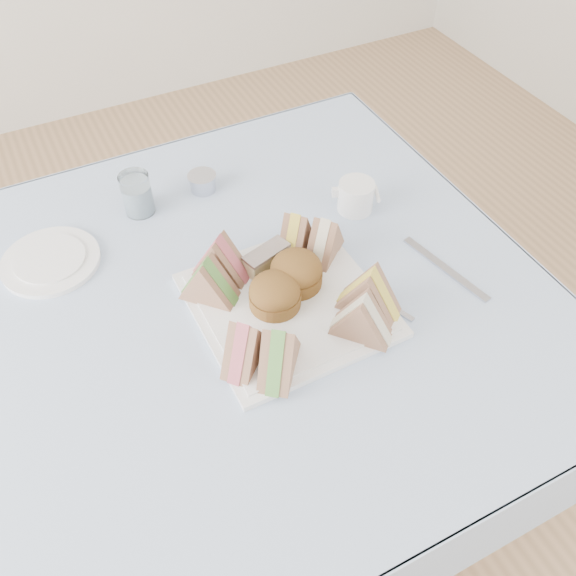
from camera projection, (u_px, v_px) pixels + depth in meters
name	position (u px, v px, depth m)	size (l,w,h in m)	color
floor	(265.00, 477.00, 1.64)	(4.00, 4.00, 0.00)	#9E7751
table	(260.00, 404.00, 1.37)	(0.90, 0.90, 0.74)	brown
tablecloth	(253.00, 294.00, 1.09)	(1.02, 1.02, 0.01)	#ABD1F5
serving_plate	(288.00, 305.00, 1.06)	(0.31, 0.31, 0.01)	white
sandwich_fl_a	(245.00, 342.00, 0.95)	(0.10, 0.05, 0.09)	#946850
sandwich_fl_b	(279.00, 350.00, 0.93)	(0.11, 0.05, 0.10)	#946850
sandwich_fr_a	(370.00, 290.00, 1.01)	(0.11, 0.05, 0.10)	#946850
sandwich_fr_b	(362.00, 316.00, 0.98)	(0.10, 0.05, 0.09)	#946850
sandwich_bl_a	(208.00, 279.00, 1.04)	(0.10, 0.05, 0.09)	#946850
sandwich_bl_b	(220.00, 256.00, 1.07)	(0.10, 0.05, 0.09)	#946850
sandwich_br_a	(325.00, 237.00, 1.11)	(0.10, 0.05, 0.09)	#946850
sandwich_br_b	(296.00, 232.00, 1.12)	(0.09, 0.04, 0.08)	#946850
scone_left	(275.00, 293.00, 1.03)	(0.09, 0.09, 0.06)	brown
scone_right	(296.00, 272.00, 1.07)	(0.09, 0.09, 0.06)	brown
pastry_slice	(267.00, 259.00, 1.10)	(0.09, 0.04, 0.04)	tan
side_plate	(51.00, 261.00, 1.14)	(0.18, 0.18, 0.01)	white
water_glass	(137.00, 194.00, 1.21)	(0.06, 0.06, 0.09)	white
tea_strainer	(203.00, 183.00, 1.28)	(0.06, 0.06, 0.03)	#B8B9C7
knife	(445.00, 268.00, 1.13)	(0.02, 0.20, 0.00)	#B8B9C7
fork	(372.00, 295.00, 1.09)	(0.01, 0.18, 0.00)	#B8B9C7
creamer_jug	(356.00, 196.00, 1.22)	(0.07, 0.07, 0.06)	white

